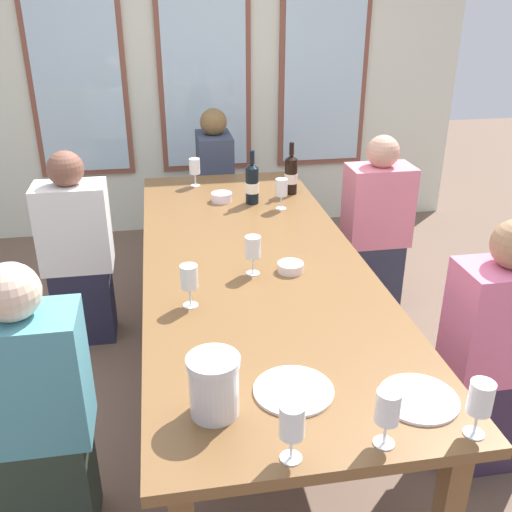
% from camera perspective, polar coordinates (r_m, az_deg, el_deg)
% --- Properties ---
extents(ground_plane, '(12.00, 12.00, 0.00)m').
position_cam_1_polar(ground_plane, '(3.06, -0.30, -12.82)').
color(ground_plane, brown).
extents(back_wall_with_windows, '(4.20, 0.10, 2.90)m').
position_cam_1_polar(back_wall_with_windows, '(4.71, -5.23, 19.73)').
color(back_wall_with_windows, silver).
rests_on(back_wall_with_windows, ground).
extents(dining_table, '(1.00, 2.64, 0.74)m').
position_cam_1_polar(dining_table, '(2.69, -0.33, -1.36)').
color(dining_table, brown).
rests_on(dining_table, ground).
extents(white_plate_0, '(0.25, 0.25, 0.01)m').
position_cam_1_polar(white_plate_0, '(1.83, 3.72, -13.08)').
color(white_plate_0, white).
rests_on(white_plate_0, dining_table).
extents(white_plate_1, '(0.24, 0.24, 0.01)m').
position_cam_1_polar(white_plate_1, '(1.86, 15.70, -13.36)').
color(white_plate_1, white).
rests_on(white_plate_1, dining_table).
extents(metal_pitcher, '(0.16, 0.16, 0.19)m').
position_cam_1_polar(metal_pitcher, '(1.70, -4.17, -12.59)').
color(metal_pitcher, silver).
rests_on(metal_pitcher, dining_table).
extents(wine_bottle_0, '(0.08, 0.08, 0.31)m').
position_cam_1_polar(wine_bottle_0, '(3.32, -0.39, 7.15)').
color(wine_bottle_0, black).
rests_on(wine_bottle_0, dining_table).
extents(wine_bottle_1, '(0.08, 0.08, 0.31)m').
position_cam_1_polar(wine_bottle_1, '(3.49, 3.47, 8.03)').
color(wine_bottle_1, black).
rests_on(wine_bottle_1, dining_table).
extents(tasting_bowl_0, '(0.11, 0.11, 0.04)m').
position_cam_1_polar(tasting_bowl_0, '(2.53, 3.42, -1.11)').
color(tasting_bowl_0, white).
rests_on(tasting_bowl_0, dining_table).
extents(tasting_bowl_1, '(0.12, 0.12, 0.05)m').
position_cam_1_polar(tasting_bowl_1, '(3.38, -3.41, 5.82)').
color(tasting_bowl_1, white).
rests_on(tasting_bowl_1, dining_table).
extents(wine_glass_0, '(0.07, 0.07, 0.17)m').
position_cam_1_polar(wine_glass_0, '(2.23, -6.60, -2.17)').
color(wine_glass_0, white).
rests_on(wine_glass_0, dining_table).
extents(wine_glass_1, '(0.07, 0.07, 0.17)m').
position_cam_1_polar(wine_glass_1, '(3.64, -6.06, 8.65)').
color(wine_glass_1, white).
rests_on(wine_glass_1, dining_table).
extents(wine_glass_2, '(0.07, 0.07, 0.17)m').
position_cam_1_polar(wine_glass_2, '(1.62, 12.86, -14.52)').
color(wine_glass_2, white).
rests_on(wine_glass_2, dining_table).
extents(wine_glass_3, '(0.07, 0.07, 0.17)m').
position_cam_1_polar(wine_glass_3, '(1.54, 3.57, -16.04)').
color(wine_glass_3, white).
rests_on(wine_glass_3, dining_table).
extents(wine_glass_4, '(0.07, 0.07, 0.17)m').
position_cam_1_polar(wine_glass_4, '(2.47, -0.30, 0.78)').
color(wine_glass_4, white).
rests_on(wine_glass_4, dining_table).
extents(wine_glass_5, '(0.07, 0.07, 0.17)m').
position_cam_1_polar(wine_glass_5, '(1.72, 21.23, -13.11)').
color(wine_glass_5, white).
rests_on(wine_glass_5, dining_table).
extents(wine_glass_6, '(0.07, 0.07, 0.17)m').
position_cam_1_polar(wine_glass_6, '(3.23, 2.52, 6.69)').
color(wine_glass_6, white).
rests_on(wine_glass_6, dining_table).
extents(seated_person_0, '(0.38, 0.24, 1.11)m').
position_cam_1_polar(seated_person_0, '(2.21, -20.89, -14.59)').
color(seated_person_0, '#28352B').
rests_on(seated_person_0, ground).
extents(seated_person_1, '(0.38, 0.24, 1.11)m').
position_cam_1_polar(seated_person_1, '(2.54, 22.36, -9.09)').
color(seated_person_1, '#35273E').
rests_on(seated_person_1, ground).
extents(seated_person_2, '(0.38, 0.24, 1.11)m').
position_cam_1_polar(seated_person_2, '(3.36, -17.17, 0.16)').
color(seated_person_2, '#222237').
rests_on(seated_person_2, ground).
extents(seated_person_3, '(0.38, 0.24, 1.11)m').
position_cam_1_polar(seated_person_3, '(3.60, 11.70, 2.47)').
color(seated_person_3, '#2E3142').
rests_on(seated_person_3, ground).
extents(seated_person_4, '(0.24, 0.38, 1.11)m').
position_cam_1_polar(seated_person_4, '(4.29, -4.01, 6.61)').
color(seated_person_4, '#2E263B').
rests_on(seated_person_4, ground).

